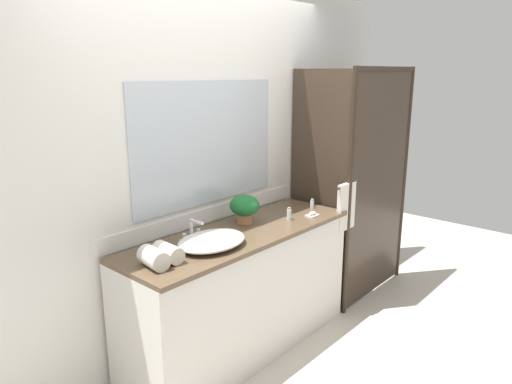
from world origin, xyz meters
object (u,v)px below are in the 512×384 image
object	(u,v)px
sink_basin	(212,241)
amenity_bottle_body_wash	(312,204)
rolled_towel_near_edge	(154,258)
potted_plant	(245,207)
amenity_bottle_lotion	(289,214)
soap_dish	(312,214)
rolled_towel_middle	(168,252)
faucet	(192,233)

from	to	relation	value
sink_basin	amenity_bottle_body_wash	distance (m)	1.12
amenity_bottle_body_wash	rolled_towel_near_edge	distance (m)	1.55
potted_plant	rolled_towel_near_edge	distance (m)	0.93
amenity_bottle_lotion	soap_dish	bearing A→B (deg)	-23.01
soap_dish	rolled_towel_middle	bearing A→B (deg)	174.17
potted_plant	rolled_towel_middle	bearing A→B (deg)	-169.86
amenity_bottle_body_wash	amenity_bottle_lotion	distance (m)	0.37
potted_plant	amenity_bottle_body_wash	xyz separation A→B (m)	(0.64, -0.14, -0.09)
potted_plant	amenity_bottle_lotion	bearing A→B (deg)	-35.27
amenity_bottle_lotion	rolled_towel_middle	size ratio (longest dim) A/B	0.49
faucet	rolled_towel_middle	xyz separation A→B (m)	(-0.32, -0.16, 0.01)
faucet	soap_dish	distance (m)	0.98
sink_basin	soap_dish	size ratio (longest dim) A/B	4.68
potted_plant	sink_basin	bearing A→B (deg)	-160.86
faucet	amenity_bottle_body_wash	world-z (taller)	faucet
potted_plant	amenity_bottle_body_wash	size ratio (longest dim) A/B	2.87
sink_basin	soap_dish	xyz separation A→B (m)	(0.94, -0.11, -0.02)
amenity_bottle_body_wash	amenity_bottle_lotion	size ratio (longest dim) A/B	0.79
potted_plant	rolled_towel_middle	world-z (taller)	potted_plant
faucet	soap_dish	size ratio (longest dim) A/B	1.70
sink_basin	rolled_towel_near_edge	world-z (taller)	rolled_towel_near_edge
rolled_towel_near_edge	sink_basin	bearing A→B (deg)	-1.12
rolled_towel_middle	rolled_towel_near_edge	bearing A→B (deg)	-172.51
faucet	amenity_bottle_lotion	distance (m)	0.78
sink_basin	rolled_towel_middle	world-z (taller)	rolled_towel_middle
amenity_bottle_body_wash	rolled_towel_middle	world-z (taller)	rolled_towel_middle
potted_plant	rolled_towel_near_edge	bearing A→B (deg)	-170.18
amenity_bottle_body_wash	sink_basin	bearing A→B (deg)	-178.83
potted_plant	amenity_bottle_body_wash	distance (m)	0.66
rolled_towel_near_edge	rolled_towel_middle	distance (m)	0.11
soap_dish	rolled_towel_near_edge	world-z (taller)	rolled_towel_near_edge
sink_basin	soap_dish	world-z (taller)	sink_basin
sink_basin	rolled_towel_middle	distance (m)	0.32
sink_basin	faucet	size ratio (longest dim) A/B	2.75
potted_plant	rolled_towel_middle	size ratio (longest dim) A/B	1.11
amenity_bottle_lotion	amenity_bottle_body_wash	bearing A→B (deg)	7.71
sink_basin	soap_dish	distance (m)	0.94
soap_dish	amenity_bottle_lotion	xyz separation A→B (m)	(-0.19, 0.08, 0.03)
amenity_bottle_body_wash	potted_plant	bearing A→B (deg)	167.33
amenity_bottle_lotion	rolled_towel_near_edge	xyz separation A→B (m)	(-1.18, 0.04, 0.01)
sink_basin	soap_dish	bearing A→B (deg)	-6.44
soap_dish	amenity_bottle_body_wash	distance (m)	0.22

